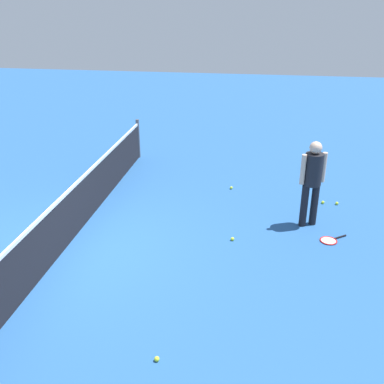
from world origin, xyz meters
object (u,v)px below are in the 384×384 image
(tennis_ball_by_net, at_px, (323,202))
(tennis_ball_midcourt, at_px, (337,203))
(tennis_racket_near_player, at_px, (330,240))
(player_near_side, at_px, (312,177))
(tennis_ball_stray_left, at_px, (157,359))
(tennis_ball_baseline, at_px, (231,188))
(tennis_ball_near_player, at_px, (232,239))

(tennis_ball_by_net, bearing_deg, tennis_ball_midcourt, -90.91)
(tennis_racket_near_player, height_order, tennis_ball_midcourt, tennis_ball_midcourt)
(player_near_side, height_order, tennis_racket_near_player, player_near_side)
(tennis_ball_midcourt, bearing_deg, tennis_ball_stray_left, 150.77)
(tennis_ball_by_net, distance_m, tennis_ball_midcourt, 0.29)
(tennis_ball_stray_left, bearing_deg, tennis_ball_baseline, -5.09)
(tennis_ball_by_net, relative_size, tennis_ball_stray_left, 1.00)
(tennis_ball_near_player, bearing_deg, tennis_ball_baseline, 4.94)
(tennis_racket_near_player, xyz_separation_m, tennis_ball_by_net, (1.63, -0.05, 0.02))
(tennis_racket_near_player, xyz_separation_m, tennis_ball_baseline, (2.13, 1.97, 0.02))
(tennis_ball_near_player, bearing_deg, tennis_ball_stray_left, 167.38)
(player_near_side, relative_size, tennis_ball_stray_left, 25.76)
(tennis_ball_midcourt, xyz_separation_m, tennis_ball_baseline, (0.50, 2.32, 0.00))
(tennis_ball_midcourt, xyz_separation_m, tennis_ball_stray_left, (-5.01, 2.81, 0.00))
(tennis_racket_near_player, relative_size, tennis_ball_baseline, 8.66)
(tennis_ball_baseline, bearing_deg, tennis_ball_midcourt, -102.14)
(tennis_ball_near_player, xyz_separation_m, tennis_ball_stray_left, (-3.12, 0.70, 0.00))
(tennis_racket_near_player, relative_size, tennis_ball_by_net, 8.66)
(tennis_ball_stray_left, bearing_deg, tennis_ball_by_net, -26.59)
(tennis_racket_near_player, distance_m, tennis_ball_near_player, 1.79)
(tennis_ball_baseline, bearing_deg, tennis_racket_near_player, -137.15)
(tennis_ball_by_net, height_order, tennis_ball_stray_left, same)
(tennis_ball_near_player, xyz_separation_m, tennis_ball_baseline, (2.39, 0.21, 0.00))
(player_near_side, height_order, tennis_ball_near_player, player_near_side)
(player_near_side, bearing_deg, tennis_ball_midcourt, -34.27)
(player_near_side, relative_size, tennis_ball_midcourt, 25.76)
(tennis_ball_baseline, distance_m, tennis_ball_stray_left, 5.53)
(player_near_side, distance_m, tennis_ball_near_player, 1.92)
(tennis_racket_near_player, bearing_deg, player_near_side, 31.33)
(player_near_side, bearing_deg, tennis_racket_near_player, -148.67)
(tennis_ball_midcourt, bearing_deg, tennis_racket_near_player, 168.19)
(player_near_side, xyz_separation_m, tennis_ball_by_net, (1.04, -0.41, -0.98))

